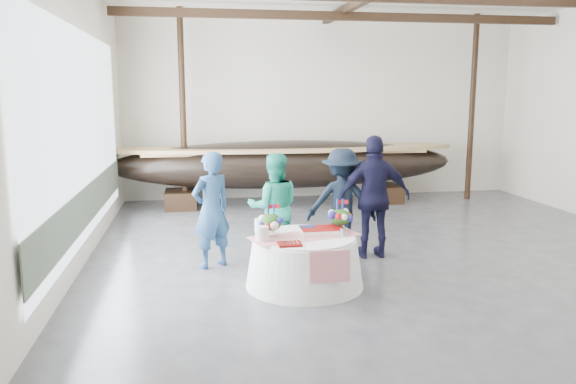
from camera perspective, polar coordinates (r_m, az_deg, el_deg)
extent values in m
cube|color=#3D3D42|center=(9.09, 12.01, -7.05)|extent=(10.00, 12.00, 0.01)
cube|color=silver|center=(14.45, 3.61, 8.49)|extent=(10.00, 0.02, 4.50)
cube|color=silver|center=(8.27, -21.83, 6.64)|extent=(0.02, 12.00, 4.50)
cube|color=black|center=(12.60, 5.85, 17.34)|extent=(9.80, 0.12, 0.18)
cylinder|color=black|center=(13.01, -10.64, 8.17)|extent=(0.14, 0.14, 4.50)
cylinder|color=black|center=(14.65, 18.19, 8.03)|extent=(0.14, 0.14, 4.50)
cube|color=silver|center=(9.26, -20.12, 5.48)|extent=(0.02, 7.00, 3.20)
cube|color=#596654|center=(9.40, -19.66, -1.21)|extent=(0.02, 7.00, 0.60)
cube|color=black|center=(13.23, -10.82, -0.73)|extent=(0.72, 0.92, 0.41)
cube|color=black|center=(13.99, 9.76, -0.12)|extent=(0.72, 0.92, 0.41)
ellipsoid|color=black|center=(13.27, -0.25, 2.84)|extent=(8.20, 1.64, 1.13)
cube|color=#9E7A4C|center=(13.24, -0.25, 4.16)|extent=(6.56, 1.08, 0.06)
cone|color=white|center=(7.81, 1.69, -7.11)|extent=(1.63, 1.63, 0.67)
cylinder|color=white|center=(7.71, 1.70, -4.65)|extent=(1.38, 1.38, 0.04)
cube|color=red|center=(7.71, 1.70, -4.48)|extent=(1.60, 0.94, 0.01)
cube|color=white|center=(7.86, 3.48, -3.97)|extent=(0.60, 0.40, 0.07)
cylinder|color=white|center=(7.45, -2.66, -4.25)|extent=(0.18, 0.18, 0.19)
cylinder|color=white|center=(7.91, -2.78, -3.42)|extent=(0.18, 0.18, 0.19)
cube|color=#690B09|center=(7.25, 0.17, -5.30)|extent=(0.30, 0.24, 0.03)
cone|color=silver|center=(7.69, 5.58, -4.12)|extent=(0.09, 0.09, 0.12)
imported|color=navy|center=(8.57, -7.79, -1.82)|extent=(0.78, 0.70, 1.78)
imported|color=teal|center=(8.84, -1.44, -1.57)|extent=(0.88, 0.71, 1.72)
imported|color=black|center=(9.19, 5.48, -1.03)|extent=(1.24, 0.86, 1.76)
imported|color=black|center=(9.10, 8.80, -0.51)|extent=(1.18, 0.54, 1.98)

